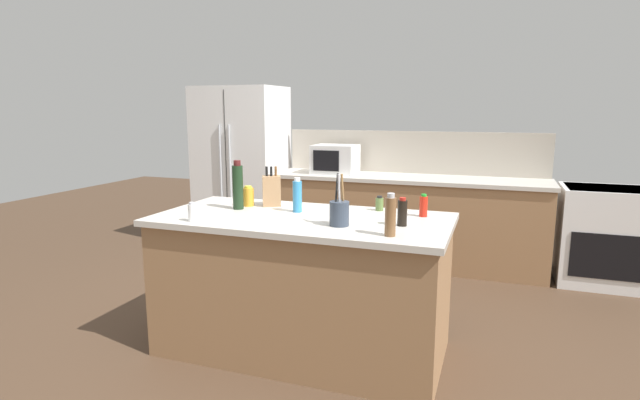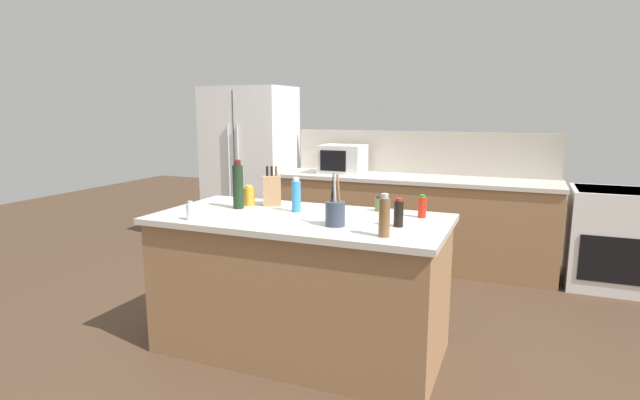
% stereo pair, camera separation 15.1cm
% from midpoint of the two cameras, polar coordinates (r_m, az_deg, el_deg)
% --- Properties ---
extents(ground_plane, '(14.00, 14.00, 0.00)m').
position_cam_midpoint_polar(ground_plane, '(3.62, -0.94, -16.56)').
color(ground_plane, '#473323').
extents(back_counter_run, '(2.89, 0.66, 0.94)m').
position_cam_midpoint_polar(back_counter_run, '(5.39, 11.27, -2.36)').
color(back_counter_run, '#936B47').
rests_on(back_counter_run, ground_plane).
extents(wall_backsplash, '(2.85, 0.03, 0.46)m').
position_cam_midpoint_polar(wall_backsplash, '(5.59, 12.15, 5.32)').
color(wall_backsplash, '#B2A899').
rests_on(wall_backsplash, back_counter_run).
extents(kitchen_island, '(1.94, 0.95, 0.94)m').
position_cam_midpoint_polar(kitchen_island, '(3.44, -0.96, -9.52)').
color(kitchen_island, '#936B47').
rests_on(kitchen_island, ground_plane).
extents(refrigerator, '(0.98, 0.75, 1.89)m').
position_cam_midpoint_polar(refrigerator, '(6.03, -7.22, 3.70)').
color(refrigerator, white).
rests_on(refrigerator, ground_plane).
extents(range_oven, '(0.76, 0.65, 0.92)m').
position_cam_midpoint_polar(range_oven, '(5.37, 31.21, -3.77)').
color(range_oven, white).
rests_on(range_oven, ground_plane).
extents(microwave, '(0.47, 0.39, 0.31)m').
position_cam_midpoint_polar(microwave, '(5.48, 3.39, 4.67)').
color(microwave, white).
rests_on(microwave, back_counter_run).
extents(knife_block, '(0.16, 0.15, 0.29)m').
position_cam_midpoint_polar(knife_block, '(3.67, -4.33, 1.13)').
color(knife_block, '#A87C54').
rests_on(knife_block, kitchen_island).
extents(utensil_crock, '(0.12, 0.12, 0.32)m').
position_cam_midpoint_polar(utensil_crock, '(3.03, 3.18, -1.45)').
color(utensil_crock, '#333D4C').
rests_on(utensil_crock, kitchen_island).
extents(salt_shaker, '(0.05, 0.05, 0.12)m').
position_cam_midpoint_polar(salt_shaker, '(3.27, -13.32, -1.26)').
color(salt_shaker, silver).
rests_on(salt_shaker, kitchen_island).
extents(wine_bottle, '(0.08, 0.08, 0.35)m').
position_cam_midpoint_polar(wine_bottle, '(3.58, -8.17, 1.62)').
color(wine_bottle, black).
rests_on(wine_bottle, kitchen_island).
extents(honey_jar, '(0.08, 0.08, 0.15)m').
position_cam_midpoint_polar(honey_jar, '(3.69, -6.96, 0.46)').
color(honey_jar, gold).
rests_on(honey_jar, kitchen_island).
extents(hot_sauce_bottle, '(0.05, 0.05, 0.15)m').
position_cam_midpoint_polar(hot_sauce_bottle, '(3.34, 12.87, -0.77)').
color(hot_sauce_bottle, red).
rests_on(hot_sauce_bottle, kitchen_island).
extents(soy_sauce_bottle, '(0.06, 0.06, 0.18)m').
position_cam_midpoint_polar(soy_sauce_bottle, '(3.05, 10.38, -1.50)').
color(soy_sauce_bottle, black).
rests_on(soy_sauce_bottle, kitchen_island).
extents(dish_soap_bottle, '(0.06, 0.06, 0.24)m').
position_cam_midpoint_polar(dish_soap_bottle, '(3.43, -1.48, 0.50)').
color(dish_soap_bottle, '#3384BC').
rests_on(dish_soap_bottle, kitchen_island).
extents(pepper_grinder, '(0.06, 0.06, 0.24)m').
position_cam_midpoint_polar(pepper_grinder, '(2.79, 8.90, -1.88)').
color(pepper_grinder, brown).
rests_on(pepper_grinder, kitchen_island).
extents(spice_jar_oregano, '(0.06, 0.06, 0.10)m').
position_cam_midpoint_polar(spice_jar_oregano, '(3.50, 7.98, -0.49)').
color(spice_jar_oregano, '#567038').
rests_on(spice_jar_oregano, kitchen_island).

